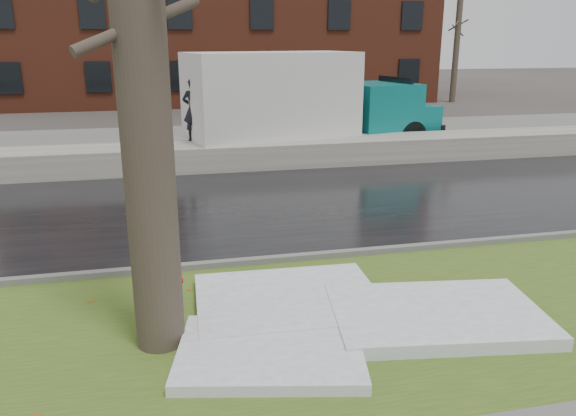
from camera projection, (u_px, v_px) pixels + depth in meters
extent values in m
plane|color=#47423D|center=(271.00, 290.00, 8.66)|extent=(120.00, 120.00, 0.00)
cube|color=#36511B|center=(289.00, 327.00, 7.49)|extent=(60.00, 4.50, 0.04)
cube|color=black|center=(234.00, 207.00, 12.86)|extent=(60.00, 7.00, 0.03)
cube|color=slate|center=(204.00, 143.00, 20.80)|extent=(60.00, 9.00, 0.03)
cube|color=slate|center=(260.00, 261.00, 9.58)|extent=(60.00, 0.15, 0.14)
cube|color=#A6A197|center=(215.00, 156.00, 16.68)|extent=(60.00, 1.60, 0.75)
cube|color=maroon|center=(211.00, 18.00, 35.66)|extent=(26.00, 12.00, 10.00)
cylinder|color=brown|center=(73.00, 48.00, 30.75)|extent=(0.36, 0.36, 6.50)
cylinder|color=brown|center=(71.00, 30.00, 30.47)|extent=(0.84, 1.62, 0.73)
cylinder|color=brown|center=(69.00, 12.00, 30.21)|extent=(1.08, 1.26, 0.66)
cylinder|color=brown|center=(72.00, 41.00, 30.65)|extent=(1.40, 0.61, 0.63)
cylinder|color=brown|center=(456.00, 47.00, 33.51)|extent=(0.36, 0.36, 6.50)
cylinder|color=brown|center=(458.00, 30.00, 33.23)|extent=(0.84, 1.62, 0.73)
cylinder|color=brown|center=(459.00, 14.00, 32.97)|extent=(1.08, 1.26, 0.66)
cylinder|color=brown|center=(457.00, 41.00, 33.41)|extent=(1.40, 0.61, 0.63)
cylinder|color=#A4A6AB|center=(167.00, 285.00, 7.80)|extent=(0.26, 0.26, 0.78)
ellipsoid|color=red|center=(165.00, 259.00, 7.68)|extent=(0.31, 0.31, 0.18)
cylinder|color=red|center=(165.00, 252.00, 7.65)|extent=(0.06, 0.06, 0.06)
cylinder|color=red|center=(155.00, 281.00, 7.73)|extent=(0.12, 0.13, 0.12)
cylinder|color=red|center=(179.00, 279.00, 7.81)|extent=(0.12, 0.13, 0.12)
cylinder|color=#A4A6AB|center=(166.00, 276.00, 7.92)|extent=(0.16, 0.12, 0.16)
cylinder|color=brown|center=(139.00, 35.00, 6.02)|extent=(0.69, 0.69, 7.43)
cylinder|color=brown|center=(138.00, 25.00, 5.99)|extent=(1.40, 0.88, 0.66)
cube|color=black|center=(307.00, 137.00, 18.49)|extent=(7.75, 2.66, 0.21)
cube|color=silver|center=(272.00, 95.00, 17.56)|extent=(5.62, 3.51, 2.61)
cube|color=#0C6E6E|center=(378.00, 107.00, 19.39)|extent=(2.68, 2.75, 1.64)
cube|color=#0C6E6E|center=(410.00, 116.00, 20.08)|extent=(1.60, 2.33, 0.87)
cube|color=black|center=(395.00, 90.00, 19.50)|extent=(0.50, 1.90, 0.87)
cube|color=black|center=(175.00, 158.00, 16.74)|extent=(1.87, 1.50, 0.65)
cylinder|color=black|center=(411.00, 137.00, 19.07)|extent=(1.10, 0.52, 1.06)
cylinder|color=black|center=(377.00, 128.00, 20.83)|extent=(1.10, 0.52, 1.06)
cylinder|color=black|center=(294.00, 147.00, 17.24)|extent=(1.10, 0.52, 1.06)
cylinder|color=black|center=(268.00, 137.00, 18.99)|extent=(1.10, 0.52, 1.06)
cylinder|color=black|center=(248.00, 151.00, 16.60)|extent=(1.10, 0.52, 1.06)
cylinder|color=black|center=(225.00, 140.00, 18.35)|extent=(1.10, 0.52, 1.06)
imported|color=black|center=(194.00, 110.00, 16.75)|extent=(0.77, 0.60, 1.88)
cube|color=white|center=(289.00, 301.00, 8.03)|extent=(2.68, 2.10, 0.16)
cube|color=white|center=(270.00, 352.00, 6.74)|extent=(2.49, 2.02, 0.14)
cube|color=white|center=(437.00, 315.00, 7.59)|extent=(3.02, 2.17, 0.18)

